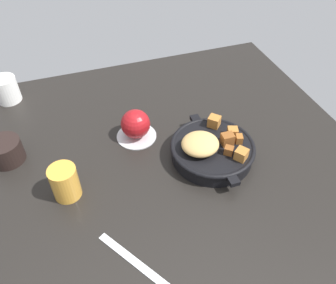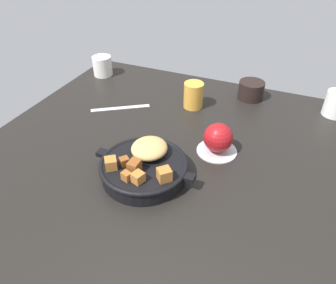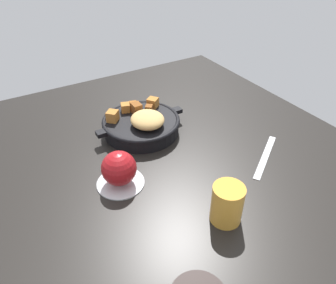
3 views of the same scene
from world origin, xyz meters
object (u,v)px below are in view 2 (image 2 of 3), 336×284
Objects in this scene: ceramic_mug_white at (102,66)px; coffee_mug_dark at (251,90)px; red_apple at (218,138)px; butter_knife at (120,108)px; cast_iron_skillet at (144,166)px; juice_glass_amber at (193,95)px.

ceramic_mug_white is 56.95cm from coffee_mug_dark.
red_apple is 62.25cm from ceramic_mug_white.
butter_knife is at bearing -46.32° from ceramic_mug_white.
ceramic_mug_white is at bearing 151.43° from red_apple.
coffee_mug_dark is (2.17, 33.43, -1.53)cm from red_apple.
cast_iron_skillet is at bearing -107.77° from coffee_mug_dark.
coffee_mug_dark is at bearing 86.29° from red_apple.
cast_iron_skillet is 3.51× the size of ceramic_mug_white.
red_apple is 37.13cm from butter_knife.
juice_glass_amber is (-14.03, 20.26, -0.36)cm from red_apple.
butter_knife is at bearing 164.64° from red_apple.
red_apple is at bearing 49.71° from cast_iron_skillet.
butter_knife is 2.60× the size of ceramic_mug_white.
juice_glass_amber is 0.98× the size of coffee_mug_dark.
red_apple reaches higher than cast_iron_skillet.
butter_knife is 27.88cm from ceramic_mug_white.
ceramic_mug_white is (-40.63, 9.52, -0.50)cm from juice_glass_amber.
ceramic_mug_white reaches higher than butter_knife.
red_apple reaches higher than butter_knife.
butter_knife is 2.23× the size of coffee_mug_dark.
cast_iron_skillet is 3.08× the size of juice_glass_amber.
butter_knife is at bearing -154.03° from juice_glass_amber.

